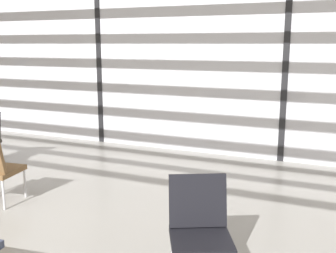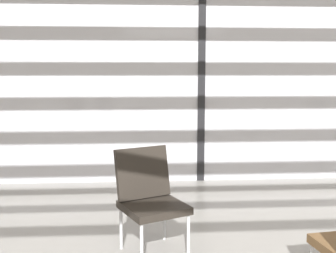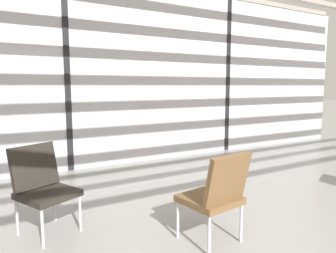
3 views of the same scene
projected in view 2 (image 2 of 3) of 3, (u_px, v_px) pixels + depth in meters
The scene contains 4 objects.
glass_curtain_wall at pixel (201, 61), 5.61m from camera, with size 14.00×0.08×3.33m, color silver.
window_mullion_1 at pixel (201, 61), 5.61m from camera, with size 0.10×0.12×3.33m, color black.
parked_airplane at pixel (213, 55), 11.49m from camera, with size 11.71×3.95×3.95m.
lounge_chair_1 at pixel (149, 194), 3.48m from camera, with size 0.66×0.68×0.87m.
Camera 2 is at (-0.84, -0.43, 1.52)m, focal length 43.98 mm.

